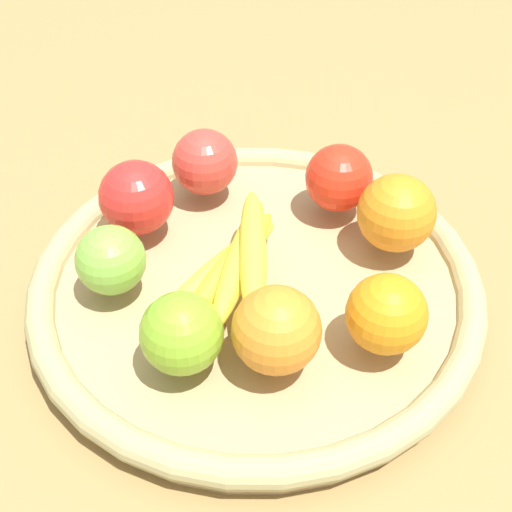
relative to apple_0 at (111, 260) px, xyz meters
The scene contains 11 objects.
ground_plane 0.16m from the apple_0, 120.56° to the right, with size 2.40×2.40×0.00m, color olive.
basket 0.15m from the apple_0, 120.56° to the right, with size 0.46×0.46×0.04m.
apple_0 is the anchor object (origin of this frame).
orange_0 0.26m from the apple_0, 144.90° to the right, with size 0.07×0.07×0.07m, color orange.
orange_1 0.29m from the apple_0, 116.44° to the right, with size 0.08×0.08×0.08m, color orange.
banana_bunch 0.12m from the apple_0, 128.34° to the right, with size 0.16×0.18×0.06m.
orange_2 0.18m from the apple_0, 159.73° to the right, with size 0.08×0.08×0.08m, color orange.
apple_1 0.18m from the apple_0, 66.41° to the right, with size 0.07×0.07×0.07m, color #D03E34.
apple_4 0.12m from the apple_0, behind, with size 0.07×0.07×0.07m, color #7FB32A.
apple_2 0.26m from the apple_0, 100.04° to the right, with size 0.07×0.07×0.07m, color red.
apple_3 0.09m from the apple_0, 47.71° to the right, with size 0.08×0.08×0.08m, color red.
Camera 1 is at (-0.39, 0.31, 0.52)m, focal length 47.89 mm.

